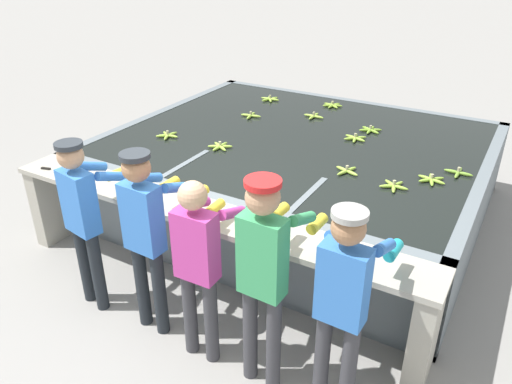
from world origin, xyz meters
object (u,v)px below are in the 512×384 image
(worker_0, at_px, (85,211))
(banana_bunch_floating_3, at_px, (332,105))
(banana_bunch_floating_7, at_px, (168,135))
(banana_bunch_floating_8, at_px, (251,115))
(banana_bunch_floating_9, at_px, (431,179))
(banana_bunch_floating_11, at_px, (314,116))
(banana_bunch_floating_1, at_px, (220,146))
(worker_2, at_px, (200,257))
(worker_1, at_px, (147,227))
(banana_bunch_floating_0, at_px, (458,173))
(banana_bunch_floating_6, at_px, (370,130))
(banana_bunch_floating_10, at_px, (355,138))
(banana_bunch_floating_5, at_px, (270,99))
(worker_4, at_px, (344,295))
(banana_bunch_floating_2, at_px, (394,186))
(banana_bunch_floating_4, at_px, (347,171))
(knife_0, at_px, (52,169))
(worker_3, at_px, (265,266))

(worker_0, height_order, banana_bunch_floating_3, worker_0)
(banana_bunch_floating_7, distance_m, banana_bunch_floating_8, 1.22)
(banana_bunch_floating_9, xyz_separation_m, banana_bunch_floating_11, (-1.77, 1.17, 0.00))
(banana_bunch_floating_9, bearing_deg, worker_0, -138.16)
(banana_bunch_floating_1, distance_m, banana_bunch_floating_9, 2.27)
(worker_2, bearing_deg, worker_1, 174.72)
(banana_bunch_floating_0, distance_m, banana_bunch_floating_6, 1.38)
(banana_bunch_floating_10, bearing_deg, banana_bunch_floating_5, 151.57)
(worker_0, xyz_separation_m, worker_4, (2.32, 0.04, 0.01))
(banana_bunch_floating_1, relative_size, banana_bunch_floating_2, 1.01)
(banana_bunch_floating_2, height_order, banana_bunch_floating_4, same)
(banana_bunch_floating_5, xyz_separation_m, banana_bunch_floating_7, (-0.34, -1.90, 0.00))
(worker_0, height_order, worker_2, worker_0)
(banana_bunch_floating_10, bearing_deg, banana_bunch_floating_6, 79.32)
(worker_4, relative_size, banana_bunch_floating_9, 5.77)
(banana_bunch_floating_9, distance_m, banana_bunch_floating_10, 1.24)
(banana_bunch_floating_0, distance_m, banana_bunch_floating_8, 2.74)
(worker_2, height_order, banana_bunch_floating_2, worker_2)
(banana_bunch_floating_5, bearing_deg, banana_bunch_floating_6, -17.19)
(worker_0, xyz_separation_m, banana_bunch_floating_3, (0.66, 3.89, -0.02))
(banana_bunch_floating_1, bearing_deg, banana_bunch_floating_7, -178.26)
(banana_bunch_floating_2, height_order, banana_bunch_floating_5, same)
(banana_bunch_floating_4, bearing_deg, worker_4, -69.80)
(worker_2, bearing_deg, banana_bunch_floating_9, 61.37)
(worker_0, height_order, banana_bunch_floating_5, worker_0)
(banana_bunch_floating_8, bearing_deg, banana_bunch_floating_3, 51.62)
(banana_bunch_floating_3, bearing_deg, banana_bunch_floating_1, -103.92)
(worker_2, distance_m, banana_bunch_floating_7, 2.57)
(worker_2, height_order, banana_bunch_floating_7, worker_2)
(banana_bunch_floating_8, xyz_separation_m, banana_bunch_floating_11, (0.73, 0.39, 0.00))
(banana_bunch_floating_8, relative_size, banana_bunch_floating_10, 1.00)
(banana_bunch_floating_7, height_order, knife_0, banana_bunch_floating_7)
(banana_bunch_floating_5, bearing_deg, banana_bunch_floating_1, -78.38)
(banana_bunch_floating_6, xyz_separation_m, banana_bunch_floating_10, (-0.07, -0.35, 0.00))
(banana_bunch_floating_0, xyz_separation_m, banana_bunch_floating_3, (-1.94, 1.44, -0.00))
(worker_0, relative_size, worker_2, 1.02)
(banana_bunch_floating_5, bearing_deg, knife_0, -103.22)
(worker_1, bearing_deg, banana_bunch_floating_7, 124.75)
(worker_1, height_order, banana_bunch_floating_11, worker_1)
(banana_bunch_floating_10, bearing_deg, banana_bunch_floating_2, -53.38)
(banana_bunch_floating_2, distance_m, banana_bunch_floating_9, 0.42)
(worker_3, bearing_deg, banana_bunch_floating_7, 141.83)
(banana_bunch_floating_0, distance_m, knife_0, 4.10)
(worker_4, relative_size, banana_bunch_floating_7, 5.85)
(worker_0, bearing_deg, banana_bunch_floating_8, 91.80)
(worker_4, height_order, banana_bunch_floating_0, worker_4)
(banana_bunch_floating_7, bearing_deg, banana_bunch_floating_2, 0.39)
(worker_2, xyz_separation_m, banana_bunch_floating_3, (-0.55, 3.92, 0.01))
(worker_3, xyz_separation_m, banana_bunch_floating_6, (-0.32, 3.22, -0.11))
(banana_bunch_floating_2, bearing_deg, banana_bunch_floating_1, 179.89)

